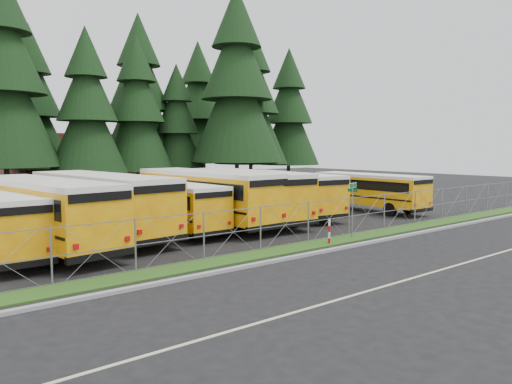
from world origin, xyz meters
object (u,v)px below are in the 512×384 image
Objects in this scene: bus_5 at (243,196)px; bus_2 at (98,206)px; bus_3 at (165,207)px; bus_4 at (202,198)px; bus_6 at (284,194)px; bus_1 at (38,215)px; striped_bollard at (329,232)px; street_sign at (353,198)px; bus_east at (365,192)px.

bus_2 is at bearing -176.33° from bus_5.
bus_3 is 5.45m from bus_5.
bus_4 is (6.17, -0.22, -0.01)m from bus_2.
bus_2 is at bearing -172.58° from bus_6.
bus_1 is 12.31m from bus_5.
striped_bollard is (1.57, -8.48, -1.01)m from bus_4.
bus_5 is (5.45, 0.04, 0.23)m from bus_3.
bus_1 is 6.89m from bus_3.
striped_bollard is (-5.02, -8.64, -0.85)m from bus_6.
bus_1 is 1.10× the size of bus_6.
bus_6 is 3.93× the size of street_sign.
bus_2 is 12.89m from street_sign.
bus_2 is 6.17m from bus_4.
bus_4 is at bearing 100.47° from striped_bollard.
bus_4 is 6.59m from bus_6.
bus_east is 3.62× the size of street_sign.
bus_5 is 1.09× the size of bus_6.
bus_east is (10.01, -1.47, -0.24)m from bus_5.
street_sign reaches higher than bus_3.
bus_1 is at bearing -163.01° from bus_2.
street_sign is (13.06, -7.02, 0.44)m from bus_1.
bus_6 is (3.72, 0.32, -0.13)m from bus_5.
bus_4 is (9.40, 1.10, 0.02)m from bus_1.
bus_east reaches higher than striped_bollard.
street_sign is at bearing -101.82° from bus_6.
bus_6 is at bearing -2.44° from bus_1.
street_sign reaches higher than striped_bollard.
bus_2 reaches higher than bus_1.
bus_3 is at bearing 0.57° from bus_1.
bus_6 is at bearing 59.83° from striped_bollard.
bus_5 is at bearing 95.59° from street_sign.
bus_3 is 0.83× the size of bus_4.
bus_5 is at bearing 172.07° from bus_east.
bus_4 is 1.21× the size of bus_east.
bus_2 is 1.00× the size of bus_4.
bus_2 is 1.21× the size of bus_3.
street_sign is at bearing -52.32° from bus_3.
bus_6 is at bearing -1.30° from bus_4.
bus_2 is 1.21× the size of bus_east.
bus_6 is (12.76, -0.06, -0.17)m from bus_2.
bus_5 is (2.87, -0.16, -0.04)m from bus_4.
bus_4 is at bearing 173.20° from bus_east.
bus_5 reaches higher than bus_3.
bus_3 is (6.83, 0.90, -0.25)m from bus_1.
bus_2 reaches higher than bus_4.
bus_1 is 16.04m from bus_6.
bus_3 is at bearing -170.05° from bus_6.
bus_5 is at bearing -0.04° from bus_3.
bus_5 reaches higher than bus_east.
bus_east is 8.47× the size of striped_bollard.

